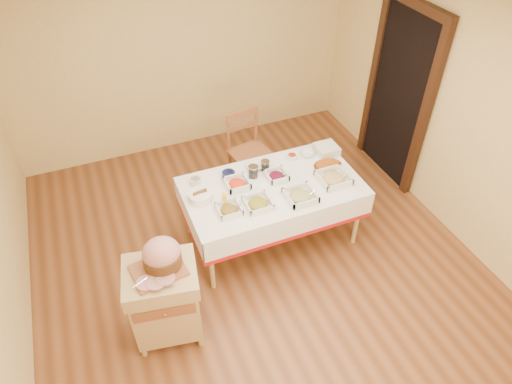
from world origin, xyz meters
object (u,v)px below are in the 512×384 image
(dining_table, at_px, (272,197))
(dining_chair, at_px, (249,151))
(preserve_jar_right, at_px, (265,166))
(brass_platter, at_px, (328,165))
(preserve_jar_left, at_px, (253,172))
(bread_basket, at_px, (200,196))
(plate_stack, at_px, (327,150))
(butcher_cart, at_px, (165,299))
(ham_on_board, at_px, (161,256))
(mustard_bottle, at_px, (224,199))

(dining_table, distance_m, dining_chair, 0.98)
(preserve_jar_right, height_order, brass_platter, preserve_jar_right)
(preserve_jar_left, relative_size, bread_basket, 0.55)
(preserve_jar_left, bearing_deg, dining_table, -58.99)
(dining_table, bearing_deg, plate_stack, 19.86)
(bread_basket, bearing_deg, dining_table, -5.10)
(preserve_jar_right, bearing_deg, butcher_cart, -143.61)
(butcher_cart, distance_m, ham_on_board, 0.50)
(preserve_jar_left, distance_m, bread_basket, 0.64)
(butcher_cart, height_order, preserve_jar_left, preserve_jar_left)
(butcher_cart, height_order, brass_platter, butcher_cart)
(bread_basket, bearing_deg, preserve_jar_right, 14.22)
(ham_on_board, height_order, mustard_bottle, ham_on_board)
(plate_stack, xyz_separation_m, brass_platter, (-0.11, -0.22, -0.03))
(dining_table, height_order, dining_chair, dining_chair)
(preserve_jar_right, relative_size, bread_basket, 0.49)
(preserve_jar_left, relative_size, plate_stack, 0.57)
(ham_on_board, relative_size, brass_platter, 1.40)
(dining_table, bearing_deg, ham_on_board, -151.16)
(bread_basket, relative_size, plate_stack, 1.02)
(mustard_bottle, bearing_deg, dining_chair, 57.56)
(mustard_bottle, bearing_deg, preserve_jar_left, 34.97)
(butcher_cart, bearing_deg, bread_basket, 53.83)
(butcher_cart, height_order, ham_on_board, ham_on_board)
(preserve_jar_left, bearing_deg, plate_stack, 4.66)
(plate_stack, bearing_deg, preserve_jar_left, -175.34)
(butcher_cart, relative_size, bread_basket, 3.56)
(dining_table, relative_size, ham_on_board, 4.13)
(bread_basket, distance_m, brass_platter, 1.42)
(ham_on_board, height_order, preserve_jar_left, ham_on_board)
(dining_table, xyz_separation_m, plate_stack, (0.78, 0.28, 0.21))
(preserve_jar_left, xyz_separation_m, brass_platter, (0.80, -0.15, -0.04))
(dining_chair, relative_size, brass_platter, 3.20)
(ham_on_board, distance_m, bread_basket, 0.97)
(ham_on_board, relative_size, mustard_bottle, 2.75)
(preserve_jar_left, bearing_deg, dining_chair, 71.93)
(preserve_jar_right, bearing_deg, bread_basket, -165.78)
(butcher_cart, height_order, preserve_jar_right, preserve_jar_right)
(dining_chair, relative_size, bread_basket, 4.18)
(bread_basket, distance_m, plate_stack, 1.54)
(ham_on_board, distance_m, preserve_jar_right, 1.66)
(plate_stack, distance_m, brass_platter, 0.25)
(ham_on_board, bearing_deg, dining_table, 28.84)
(dining_table, height_order, plate_stack, plate_stack)
(dining_table, bearing_deg, preserve_jar_right, 82.93)
(preserve_jar_right, distance_m, brass_platter, 0.68)
(dining_table, distance_m, bread_basket, 0.78)
(ham_on_board, bearing_deg, butcher_cart, -141.94)
(ham_on_board, xyz_separation_m, plate_stack, (2.08, 1.00, -0.17))
(preserve_jar_left, bearing_deg, preserve_jar_right, 19.10)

